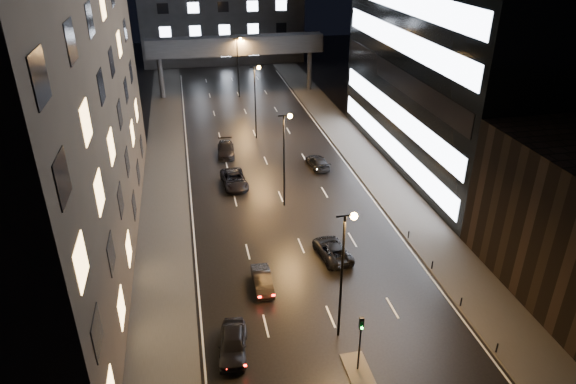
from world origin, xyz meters
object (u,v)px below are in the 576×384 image
car_away_a (233,343)px  car_away_d (226,149)px  car_toward_b (318,162)px  car_away_c (234,180)px  car_toward_a (332,250)px  car_away_b (262,280)px

car_away_a → car_away_d: bearing=93.3°
car_toward_b → car_away_c: bearing=11.1°
car_toward_a → car_away_a: bearing=37.7°
car_away_b → car_away_c: bearing=91.0°
car_away_c → car_toward_b: size_ratio=1.16×
car_away_c → car_toward_a: (7.00, -15.94, -0.07)m
car_away_b → car_away_d: size_ratio=0.79×
car_away_d → car_toward_b: 12.35m
car_away_a → car_toward_b: size_ratio=0.97×
car_away_d → car_toward_b: car_away_d is taller
car_away_b → car_toward_b: car_toward_b is taller
car_away_c → car_toward_a: 17.41m
car_away_c → car_away_d: car_away_c is taller
car_toward_a → car_away_b: bearing=17.6°
car_away_a → car_away_b: bearing=73.0°
car_away_a → car_toward_b: bearing=72.8°
car_away_a → car_away_b: size_ratio=1.13×
car_away_d → car_toward_b: bearing=-26.1°
car_away_b → car_away_c: size_ratio=0.73×
car_away_a → car_away_c: (2.98, 25.83, -0.02)m
car_away_c → car_toward_b: 11.05m
car_away_c → car_toward_a: car_away_c is taller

